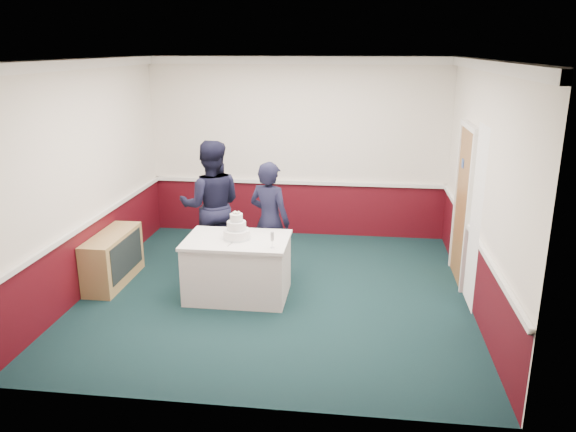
# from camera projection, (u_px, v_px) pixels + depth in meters

# --- Properties ---
(ground) EXTENTS (5.00, 5.00, 0.00)m
(ground) POSITION_uv_depth(u_px,v_px,m) (276.00, 292.00, 7.48)
(ground) COLOR #122C2C
(ground) RESTS_ON ground
(room_shell) EXTENTS (5.00, 5.00, 3.00)m
(room_shell) POSITION_uv_depth(u_px,v_px,m) (288.00, 138.00, 7.48)
(room_shell) COLOR white
(room_shell) RESTS_ON ground
(sideboard) EXTENTS (0.41, 1.20, 0.70)m
(sideboard) POSITION_uv_depth(u_px,v_px,m) (113.00, 258.00, 7.71)
(sideboard) COLOR #A1804E
(sideboard) RESTS_ON ground
(cake_table) EXTENTS (1.32, 0.92, 0.79)m
(cake_table) POSITION_uv_depth(u_px,v_px,m) (238.00, 267.00, 7.27)
(cake_table) COLOR white
(cake_table) RESTS_ON ground
(wedding_cake) EXTENTS (0.35, 0.35, 0.36)m
(wedding_cake) POSITION_uv_depth(u_px,v_px,m) (237.00, 230.00, 7.13)
(wedding_cake) COLOR white
(wedding_cake) RESTS_ON cake_table
(cake_knife) EXTENTS (0.06, 0.22, 0.00)m
(cake_knife) POSITION_uv_depth(u_px,v_px,m) (231.00, 244.00, 6.97)
(cake_knife) COLOR silver
(cake_knife) RESTS_ON cake_table
(champagne_flute) EXTENTS (0.05, 0.05, 0.21)m
(champagne_flute) POSITION_uv_depth(u_px,v_px,m) (272.00, 237.00, 6.80)
(champagne_flute) COLOR silver
(champagne_flute) RESTS_ON cake_table
(person_man) EXTENTS (1.05, 0.89, 1.89)m
(person_man) POSITION_uv_depth(u_px,v_px,m) (211.00, 206.00, 8.07)
(person_man) COLOR black
(person_man) RESTS_ON ground
(person_woman) EXTENTS (0.72, 0.61, 1.67)m
(person_woman) POSITION_uv_depth(u_px,v_px,m) (270.00, 221.00, 7.72)
(person_woman) COLOR black
(person_woman) RESTS_ON ground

